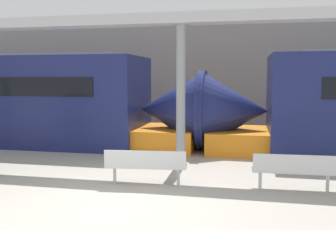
{
  "coord_description": "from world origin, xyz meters",
  "views": [
    {
      "loc": [
        2.4,
        -6.33,
        2.39
      ],
      "look_at": [
        0.4,
        3.28,
        1.4
      ],
      "focal_mm": 40.0,
      "sensor_mm": 36.0,
      "label": 1
    }
  ],
  "objects": [
    {
      "name": "ground_plane",
      "position": [
        0.0,
        0.0,
        0.0
      ],
      "size": [
        60.0,
        60.0,
        0.0
      ],
      "primitive_type": "plane",
      "color": "#A8A093"
    },
    {
      "name": "station_wall",
      "position": [
        0.0,
        11.07,
        2.5
      ],
      "size": [
        56.0,
        0.2,
        5.0
      ],
      "primitive_type": "cube",
      "color": "gray",
      "rests_on": "ground_plane"
    },
    {
      "name": "bench_near",
      "position": [
        0.27,
        1.5,
        0.48
      ],
      "size": [
        1.84,
        0.64,
        0.8
      ],
      "rotation": [
        0.0,
        0.0,
        0.11
      ],
      "color": "silver",
      "rests_on": "ground_plane"
    },
    {
      "name": "bench_far",
      "position": [
        3.43,
        1.72,
        0.48
      ],
      "size": [
        1.74,
        0.51,
        0.8
      ],
      "rotation": [
        0.0,
        0.0,
        0.04
      ],
      "color": "silver",
      "rests_on": "ground_plane"
    },
    {
      "name": "support_column_near",
      "position": [
        0.71,
        3.47,
        1.89
      ],
      "size": [
        0.25,
        0.25,
        3.77
      ],
      "primitive_type": "cylinder",
      "color": "gray",
      "rests_on": "ground_plane"
    },
    {
      "name": "canopy_beam",
      "position": [
        0.71,
        3.47,
        3.91
      ],
      "size": [
        28.0,
        0.6,
        0.28
      ],
      "primitive_type": "cube",
      "color": "#B7B7BC",
      "rests_on": "support_column_near"
    }
  ]
}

